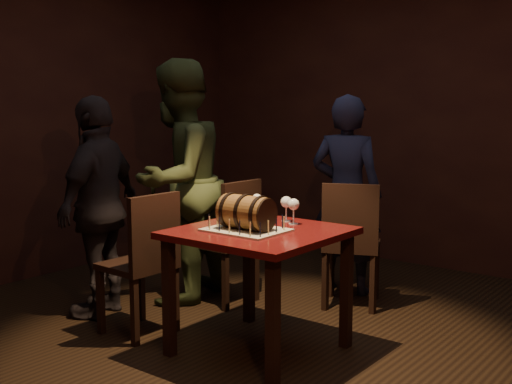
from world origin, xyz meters
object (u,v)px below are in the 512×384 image
(barrel_cake, at_px, (246,212))
(chair_left_rear, at_px, (232,235))
(wine_glass_mid, at_px, (286,203))
(chair_back, at_px, (351,238))
(pub_table, at_px, (259,248))
(chair_left_front, at_px, (145,256))
(wine_glass_right, at_px, (294,206))
(person_left_front, at_px, (99,207))
(pint_of_ale, at_px, (262,211))
(person_back, at_px, (346,195))
(wine_glass_left, at_px, (257,201))
(person_left_rear, at_px, (178,181))

(barrel_cake, height_order, chair_left_rear, barrel_cake)
(wine_glass_mid, height_order, chair_back, chair_back)
(barrel_cake, distance_m, chair_left_rear, 1.04)
(pub_table, distance_m, chair_left_front, 0.78)
(chair_back, xyz_separation_m, chair_left_front, (-0.77, -1.29, 0.00))
(wine_glass_mid, relative_size, chair_back, 0.17)
(pub_table, xyz_separation_m, wine_glass_right, (0.07, 0.26, 0.23))
(person_left_front, bearing_deg, pub_table, 76.41)
(chair_left_rear, bearing_deg, pint_of_ale, -35.23)
(chair_left_rear, bearing_deg, chair_back, 29.89)
(person_back, bearing_deg, barrel_cake, 84.75)
(wine_glass_right, bearing_deg, wine_glass_left, 176.00)
(wine_glass_mid, xyz_separation_m, chair_left_rear, (-0.71, 0.31, -0.34))
(person_left_front, bearing_deg, chair_left_rear, 123.27)
(barrel_cake, relative_size, chair_left_front, 0.39)
(pub_table, relative_size, pint_of_ale, 6.00)
(wine_glass_left, height_order, person_back, person_back)
(barrel_cake, distance_m, person_back, 1.50)
(wine_glass_mid, distance_m, person_left_front, 1.36)
(chair_left_front, bearing_deg, chair_back, 59.29)
(chair_left_front, xyz_separation_m, person_back, (0.52, 1.64, 0.26))
(wine_glass_left, distance_m, chair_left_front, 0.80)
(pub_table, distance_m, barrel_cake, 0.24)
(person_left_rear, bearing_deg, pub_table, 56.59)
(wine_glass_mid, distance_m, chair_left_front, 0.96)
(person_back, relative_size, person_left_rear, 0.86)
(chair_back, bearing_deg, person_left_front, -138.19)
(chair_back, relative_size, person_left_rear, 0.51)
(wine_glass_left, distance_m, person_left_front, 1.15)
(person_back, distance_m, person_left_front, 1.88)
(wine_glass_left, xyz_separation_m, wine_glass_right, (0.30, -0.02, 0.00))
(wine_glass_mid, relative_size, person_left_front, 0.10)
(chair_left_front, distance_m, person_left_rear, 0.88)
(barrel_cake, distance_m, person_left_rear, 1.21)
(pub_table, xyz_separation_m, pint_of_ale, (-0.12, 0.19, 0.18))
(chair_left_front, distance_m, person_left_front, 0.63)
(pub_table, distance_m, person_left_front, 1.32)
(person_back, bearing_deg, wine_glass_left, 76.81)
(pub_table, xyz_separation_m, chair_back, (0.03, 1.05, -0.12))
(person_back, bearing_deg, chair_back, 112.80)
(wine_glass_left, distance_m, pint_of_ale, 0.15)
(pub_table, relative_size, person_back, 0.58)
(wine_glass_mid, bearing_deg, chair_back, 86.12)
(wine_glass_left, bearing_deg, wine_glass_mid, 6.97)
(person_back, bearing_deg, person_left_front, 42.62)
(chair_back, xyz_separation_m, chair_left_rear, (-0.76, -0.44, 0.00))
(chair_left_front, bearing_deg, pub_table, 17.71)
(chair_left_front, bearing_deg, wine_glass_left, 45.91)
(person_left_front, bearing_deg, pint_of_ale, 85.79)
(wine_glass_mid, distance_m, person_left_rear, 1.11)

